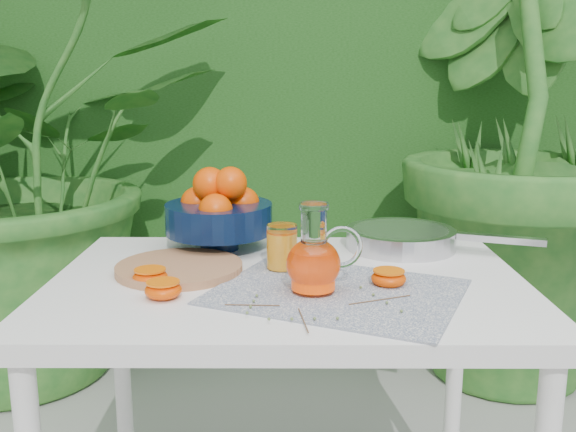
{
  "coord_description": "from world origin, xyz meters",
  "views": [
    {
      "loc": [
        -0.09,
        -1.26,
        1.17
      ],
      "look_at": [
        -0.1,
        0.06,
        0.88
      ],
      "focal_mm": 40.0,
      "sensor_mm": 36.0,
      "label": 1
    }
  ],
  "objects_px": {
    "white_table": "(288,314)",
    "juice_pitcher": "(315,261)",
    "saute_pan": "(402,237)",
    "fruit_bowl": "(219,211)",
    "cutting_board": "(179,268)"
  },
  "relations": [
    {
      "from": "white_table",
      "to": "fruit_bowl",
      "type": "relative_size",
      "value": 3.81
    },
    {
      "from": "white_table",
      "to": "saute_pan",
      "type": "bearing_deg",
      "value": 40.33
    },
    {
      "from": "cutting_board",
      "to": "juice_pitcher",
      "type": "xyz_separation_m",
      "value": [
        0.29,
        -0.14,
        0.06
      ]
    },
    {
      "from": "fruit_bowl",
      "to": "saute_pan",
      "type": "bearing_deg",
      "value": 0.58
    },
    {
      "from": "saute_pan",
      "to": "juice_pitcher",
      "type": "bearing_deg",
      "value": -124.3
    },
    {
      "from": "white_table",
      "to": "juice_pitcher",
      "type": "bearing_deg",
      "value": -62.07
    },
    {
      "from": "white_table",
      "to": "fruit_bowl",
      "type": "distance_m",
      "value": 0.34
    },
    {
      "from": "fruit_bowl",
      "to": "white_table",
      "type": "bearing_deg",
      "value": -54.26
    },
    {
      "from": "juice_pitcher",
      "to": "fruit_bowl",
      "type": "bearing_deg",
      "value": 123.58
    },
    {
      "from": "fruit_bowl",
      "to": "juice_pitcher",
      "type": "relative_size",
      "value": 1.48
    },
    {
      "from": "white_table",
      "to": "cutting_board",
      "type": "distance_m",
      "value": 0.26
    },
    {
      "from": "saute_pan",
      "to": "white_table",
      "type": "bearing_deg",
      "value": -139.67
    },
    {
      "from": "cutting_board",
      "to": "fruit_bowl",
      "type": "height_order",
      "value": "fruit_bowl"
    },
    {
      "from": "white_table",
      "to": "saute_pan",
      "type": "distance_m",
      "value": 0.39
    },
    {
      "from": "cutting_board",
      "to": "fruit_bowl",
      "type": "xyz_separation_m",
      "value": [
        0.07,
        0.2,
        0.09
      ]
    }
  ]
}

